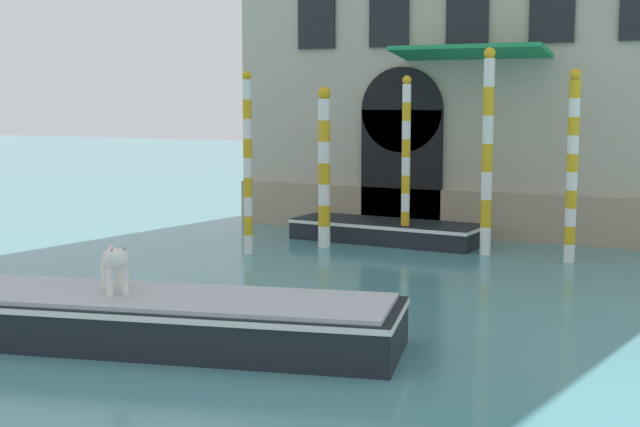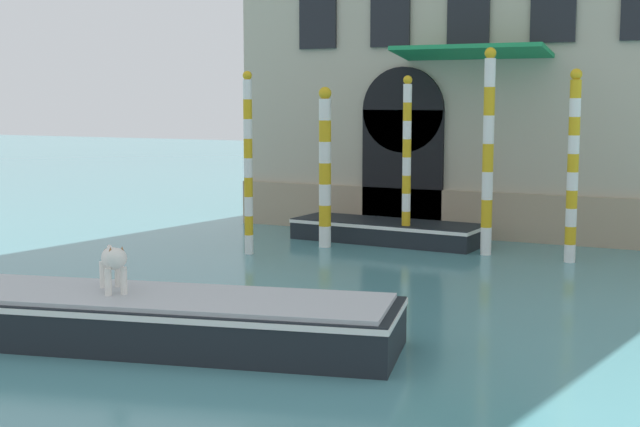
% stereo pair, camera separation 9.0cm
% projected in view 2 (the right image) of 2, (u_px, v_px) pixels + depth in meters
% --- Properties ---
extents(boat_foreground, '(8.91, 3.74, 0.71)m').
position_uv_depth(boat_foreground, '(94.00, 314.00, 12.65)').
color(boat_foreground, black).
rests_on(boat_foreground, ground_plane).
extents(dog_on_deck, '(0.83, 0.79, 0.70)m').
position_uv_depth(dog_on_deck, '(113.00, 260.00, 12.48)').
color(dog_on_deck, silver).
rests_on(dog_on_deck, boat_foreground).
extents(boat_moored_near_palazzo, '(4.68, 1.80, 0.50)m').
position_uv_depth(boat_moored_near_palazzo, '(387.00, 231.00, 21.35)').
color(boat_moored_near_palazzo, black).
rests_on(boat_moored_near_palazzo, ground_plane).
extents(mooring_pole_0, '(0.25, 0.25, 4.51)m').
position_uv_depth(mooring_pole_0, '(488.00, 152.00, 19.35)').
color(mooring_pole_0, white).
rests_on(mooring_pole_0, ground_plane).
extents(mooring_pole_2, '(0.24, 0.24, 4.03)m').
position_uv_depth(mooring_pole_2, '(573.00, 166.00, 18.47)').
color(mooring_pole_2, white).
rests_on(mooring_pole_2, ground_plane).
extents(mooring_pole_3, '(0.21, 0.21, 3.94)m').
position_uv_depth(mooring_pole_3, '(407.00, 161.00, 20.40)').
color(mooring_pole_3, white).
rests_on(mooring_pole_3, ground_plane).
extents(mooring_pole_4, '(0.29, 0.29, 3.69)m').
position_uv_depth(mooring_pole_4, '(325.00, 167.00, 20.43)').
color(mooring_pole_4, white).
rests_on(mooring_pole_4, ground_plane).
extents(mooring_pole_5, '(0.20, 0.20, 4.01)m').
position_uv_depth(mooring_pole_5, '(248.00, 163.00, 19.47)').
color(mooring_pole_5, white).
rests_on(mooring_pole_5, ground_plane).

